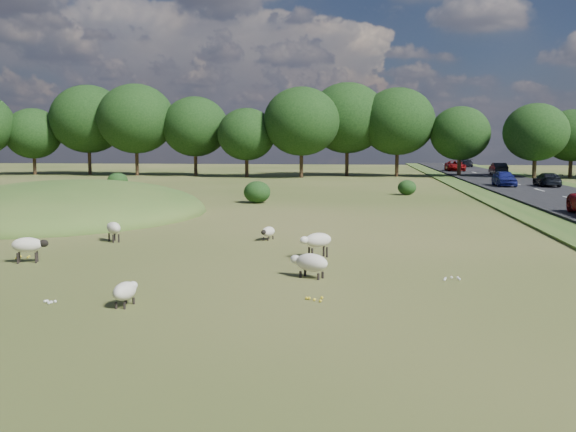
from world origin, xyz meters
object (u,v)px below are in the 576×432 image
Objects in this scene: sheep_1 at (125,291)px; sheep_2 at (268,232)px; car_0 at (466,163)px; car_6 at (498,169)px; sheep_5 at (28,245)px; car_4 at (455,166)px; car_3 at (504,178)px; sheep_0 at (310,262)px; sheep_4 at (317,240)px; car_2 at (547,180)px; sheep_3 at (113,228)px.

sheep_1 is 1.06× the size of sheep_2.
car_6 is at bearing 90.00° from car_0.
car_0 reaches higher than sheep_5.
car_3 is at bearing -90.00° from car_4.
sheep_0 is at bearing 73.63° from car_6.
car_2 reaches higher than sheep_4.
sheep_1 is 94.32m from car_0.
car_0 is 1.08× the size of car_3.
car_4 is at bearing -58.24° from sheep_3.
car_3 reaches higher than sheep_4.
car_4 reaches higher than sheep_3.
sheep_1 is (-4.47, -4.04, -0.08)m from sheep_0.
sheep_1 is 0.86× the size of sheep_5.
car_4 is (0.00, 31.48, 0.01)m from car_3.
car_0 reaches higher than sheep_2.
sheep_2 is 58.38m from car_6.
car_4 is 10.80m from car_6.
sheep_2 is 0.81× the size of sheep_5.
sheep_0 is 1.06× the size of sheep_5.
car_6 is at bearing -64.68° from sheep_3.
sheep_1 is 0.99× the size of sheep_3.
car_3 is 21.71m from car_6.
car_4 reaches higher than car_2.
sheep_5 is at bearing 51.25° from sheep_1.
car_6 is (3.80, 21.37, 0.01)m from car_3.
car_6 reaches higher than car_2.
sheep_0 is 73.67m from car_4.
car_0 reaches higher than sheep_0.
car_0 is (18.29, 83.92, 0.28)m from sheep_4.
sheep_2 is 0.25× the size of car_2.
sheep_1 is 11.31m from sheep_3.
sheep_2 is 0.82× the size of sheep_4.
sheep_1 is 0.25× the size of car_0.
car_4 is at bearing -176.18° from sheep_2.
sheep_5 is 0.25× the size of car_4.
car_2 is 3.80m from car_3.
car_6 is at bearing 47.44° from sheep_5.
sheep_4 reaches higher than sheep_3.
sheep_1 is at bearing 164.56° from sheep_3.
sheep_3 is at bearing -61.06° from sheep_2.
sheep_3 reaches higher than sheep_1.
sheep_4 is 10.26m from sheep_5.
sheep_1 is at bearing -61.63° from sheep_5.
sheep_3 is at bearing -48.23° from sheep_4.
sheep_4 is 0.24× the size of car_4.
sheep_2 is at bearing 58.08° from car_2.
sheep_0 is 10.15m from sheep_5.
sheep_0 is at bearing 59.75° from sheep_4.
sheep_3 is at bearing -9.26° from sheep_0.
sheep_5 is (-10.06, 1.37, 0.15)m from sheep_0.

